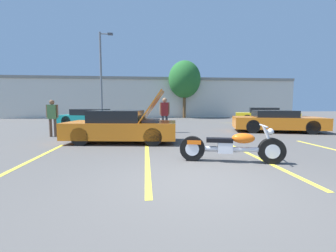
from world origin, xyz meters
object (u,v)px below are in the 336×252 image
(motorcycle, at_px, (231,147))
(spectator_by_show_car, at_px, (52,115))
(light_pole, at_px, (102,73))
(parked_car_left_row, at_px, (93,118))
(tree_background, at_px, (184,79))
(parked_car_mid_row, at_px, (277,121))
(spectator_near_motorcycle, at_px, (165,112))
(parked_car_right_row, at_px, (265,116))
(show_car_hood_open, at_px, (122,127))

(motorcycle, height_order, spectator_by_show_car, spectator_by_show_car)
(motorcycle, relative_size, spectator_by_show_car, 1.52)
(light_pole, relative_size, parked_car_left_row, 1.54)
(spectator_by_show_car, bearing_deg, parked_car_left_row, 83.57)
(light_pole, distance_m, tree_background, 8.56)
(parked_car_mid_row, bearing_deg, spectator_by_show_car, -160.42)
(motorcycle, relative_size, spectator_near_motorcycle, 1.41)
(parked_car_right_row, bearing_deg, parked_car_mid_row, -91.14)
(spectator_near_motorcycle, bearing_deg, tree_background, 75.54)
(show_car_hood_open, bearing_deg, spectator_near_motorcycle, 63.52)
(spectator_near_motorcycle, distance_m, spectator_by_show_car, 5.24)
(light_pole, height_order, tree_background, light_pole)
(show_car_hood_open, relative_size, parked_car_right_row, 0.92)
(motorcycle, xyz_separation_m, parked_car_mid_row, (4.80, 5.84, 0.17))
(light_pole, relative_size, spectator_by_show_car, 4.69)
(show_car_hood_open, bearing_deg, spectator_by_show_car, 158.52)
(parked_car_right_row, bearing_deg, light_pole, -178.11)
(parked_car_mid_row, relative_size, parked_car_right_row, 1.01)
(tree_background, distance_m, parked_car_mid_row, 13.43)
(parked_car_right_row, bearing_deg, spectator_by_show_car, -134.85)
(parked_car_left_row, bearing_deg, spectator_near_motorcycle, -25.44)
(tree_background, height_order, motorcycle, tree_background)
(motorcycle, bearing_deg, spectator_by_show_car, 155.60)
(tree_background, xyz_separation_m, parked_car_left_row, (-7.75, -8.21, -3.54))
(spectator_near_motorcycle, bearing_deg, show_car_hood_open, -124.01)
(parked_car_right_row, xyz_separation_m, spectator_by_show_car, (-13.18, -5.63, 0.39))
(spectator_by_show_car, bearing_deg, parked_car_mid_row, 3.64)
(light_pole, bearing_deg, parked_car_left_row, -87.12)
(motorcycle, bearing_deg, tree_background, 98.57)
(parked_car_mid_row, xyz_separation_m, parked_car_left_row, (-10.49, 4.45, -0.01))
(tree_background, distance_m, motorcycle, 18.99)
(motorcycle, bearing_deg, spectator_near_motorcycle, 115.39)
(light_pole, relative_size, tree_background, 1.28)
(light_pole, distance_m, spectator_by_show_car, 10.86)
(parked_car_right_row, xyz_separation_m, spectator_near_motorcycle, (-8.04, -4.62, 0.48))
(parked_car_mid_row, bearing_deg, light_pole, 154.07)
(tree_background, bearing_deg, motorcycle, -96.32)
(parked_car_mid_row, bearing_deg, parked_car_left_row, 172.96)
(motorcycle, relative_size, parked_car_left_row, 0.50)
(parked_car_mid_row, distance_m, parked_car_left_row, 11.40)
(parked_car_mid_row, height_order, parked_car_right_row, parked_car_right_row)
(parked_car_right_row, relative_size, spectator_by_show_car, 2.83)
(tree_background, relative_size, parked_car_right_row, 1.29)
(light_pole, bearing_deg, tree_background, 20.70)
(light_pole, distance_m, parked_car_right_row, 14.19)
(tree_background, bearing_deg, parked_car_mid_row, -77.76)
(light_pole, height_order, motorcycle, light_pole)
(show_car_hood_open, bearing_deg, parked_car_right_row, 44.32)
(light_pole, relative_size, spectator_near_motorcycle, 4.35)
(parked_car_mid_row, bearing_deg, spectator_near_motorcycle, -166.95)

